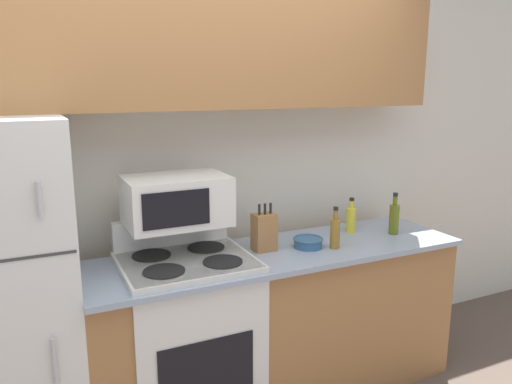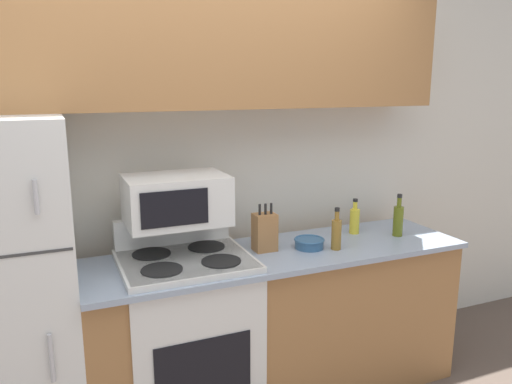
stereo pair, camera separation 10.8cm
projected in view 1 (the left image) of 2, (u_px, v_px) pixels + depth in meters
The scene contains 10 objects.
wall_back at pixel (188, 175), 2.97m from camera, with size 8.00×0.05×2.55m.
lower_cabinets at pixel (277, 323), 2.89m from camera, with size 2.15×0.60×0.90m.
upper_cabinets at pixel (196, 48), 2.64m from camera, with size 2.88×0.35×0.64m.
stove at pixel (189, 338), 2.65m from camera, with size 0.67×0.59×1.09m.
microwave at pixel (176, 200), 2.57m from camera, with size 0.52×0.37×0.25m.
knife_block at pixel (264, 232), 2.76m from camera, with size 0.12×0.10×0.27m.
bowl at pixel (308, 242), 2.83m from camera, with size 0.17×0.17×0.06m.
bottle_olive_oil at pixel (394, 218), 3.06m from camera, with size 0.06×0.06×0.26m.
bottle_cooking_spray at pixel (351, 219), 3.10m from camera, with size 0.06×0.06×0.22m.
bottle_vinegar at pixel (335, 232), 2.80m from camera, with size 0.06×0.06×0.24m.
Camera 1 is at (-0.89, -2.07, 1.81)m, focal length 35.00 mm.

